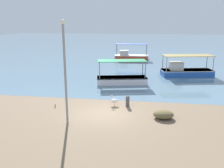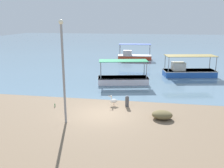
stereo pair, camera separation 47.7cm
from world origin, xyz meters
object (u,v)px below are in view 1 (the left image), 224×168
object	(u,v)px
fishing_boat_center	(130,56)
fishing_boat_far_right	(185,71)
lamp_post	(65,68)
mooring_bollard	(128,101)
pelican	(114,101)
net_pile	(163,114)
fishing_boat_near_left	(122,79)
glass_bottle	(55,106)

from	to	relation	value
fishing_boat_center	fishing_boat_far_right	xyz separation A→B (m)	(7.08, -11.16, 0.03)
lamp_post	mooring_bollard	size ratio (longest dim) A/B	7.60
fishing_boat_center	pelican	distance (m)	22.33
fishing_boat_far_right	net_pile	xyz separation A→B (m)	(-3.08, -13.15, -0.34)
mooring_bollard	lamp_post	bearing A→B (deg)	-133.89
fishing_boat_center	net_pile	distance (m)	24.64
fishing_boat_near_left	fishing_boat_center	xyz separation A→B (m)	(-0.33, 15.78, 0.07)
lamp_post	mooring_bollard	bearing A→B (deg)	46.11
fishing_boat_far_right	glass_bottle	bearing A→B (deg)	-131.75
fishing_boat_center	glass_bottle	bearing A→B (deg)	-99.19
pelican	glass_bottle	xyz separation A→B (m)	(-4.23, -1.00, -0.27)
mooring_bollard	net_pile	xyz separation A→B (m)	(2.51, -1.93, -0.17)
fishing_boat_near_left	pelican	xyz separation A→B (m)	(0.13, -6.55, -0.13)
fishing_boat_center	net_pile	xyz separation A→B (m)	(4.00, -24.31, -0.31)
pelican	net_pile	bearing A→B (deg)	-29.25
lamp_post	fishing_boat_center	bearing A→B (deg)	85.68
fishing_boat_near_left	fishing_boat_far_right	distance (m)	8.18
fishing_boat_near_left	fishing_boat_far_right	xyz separation A→B (m)	(6.75, 4.62, 0.10)
fishing_boat_far_right	mooring_bollard	bearing A→B (deg)	-116.51
net_pile	glass_bottle	size ratio (longest dim) A/B	4.94
fishing_boat_far_right	pelican	size ratio (longest dim) A/B	7.53
pelican	net_pile	xyz separation A→B (m)	(3.54, -1.98, -0.11)
lamp_post	mooring_bollard	xyz separation A→B (m)	(3.45, 3.58, -3.06)
fishing_boat_center	mooring_bollard	bearing A→B (deg)	-86.20
pelican	lamp_post	distance (m)	5.37
mooring_bollard	pelican	bearing A→B (deg)	177.22
fishing_boat_near_left	mooring_bollard	distance (m)	6.70
fishing_boat_near_left	glass_bottle	world-z (taller)	fishing_boat_near_left
pelican	glass_bottle	size ratio (longest dim) A/B	2.96
mooring_bollard	fishing_boat_far_right	bearing A→B (deg)	63.49
fishing_boat_far_right	lamp_post	world-z (taller)	lamp_post
lamp_post	net_pile	world-z (taller)	lamp_post
pelican	mooring_bollard	bearing A→B (deg)	-2.78
fishing_boat_center	glass_bottle	size ratio (longest dim) A/B	19.95
fishing_boat_center	fishing_boat_near_left	bearing A→B (deg)	-88.81
fishing_boat_center	glass_bottle	distance (m)	23.63
lamp_post	glass_bottle	bearing A→B (deg)	124.51
fishing_boat_near_left	pelican	world-z (taller)	fishing_boat_near_left
lamp_post	mooring_bollard	world-z (taller)	lamp_post
fishing_boat_near_left	fishing_boat_center	distance (m)	15.78
lamp_post	net_pile	distance (m)	6.98
fishing_boat_near_left	glass_bottle	xyz separation A→B (m)	(-4.10, -7.55, -0.40)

